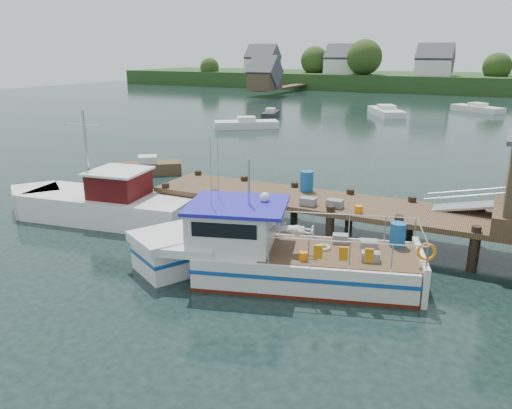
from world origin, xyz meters
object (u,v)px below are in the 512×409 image
at_px(dock, 467,196).
at_px(moored_rowboat, 148,168).
at_px(moored_e, 271,114).
at_px(work_boat, 101,202).
at_px(lobster_boat, 269,254).
at_px(moored_far, 477,108).
at_px(moored_a, 246,124).
at_px(moored_d, 386,112).

height_order(dock, moored_rowboat, dock).
bearing_deg(moored_e, work_boat, -100.73).
bearing_deg(moored_rowboat, lobster_boat, -46.65).
distance_m(moored_far, moored_e, 25.98).
distance_m(moored_far, moored_a, 30.96).
bearing_deg(moored_rowboat, work_boat, -74.65).
bearing_deg(lobster_boat, moored_e, 98.00).
xyz_separation_m(dock, moored_d, (-11.43, 39.78, -1.79)).
height_order(moored_d, moored_e, moored_d).
bearing_deg(moored_a, moored_d, 43.32).
xyz_separation_m(moored_rowboat, moored_a, (-3.31, 19.08, -0.01)).
bearing_deg(lobster_boat, moored_far, 69.95).
bearing_deg(work_boat, moored_e, 94.19).
bearing_deg(dock, moored_a, 131.52).
bearing_deg(moored_d, lobster_boat, -81.34).
distance_m(work_boat, moored_a, 27.47).
xyz_separation_m(moored_a, moored_d, (9.78, 15.82, 0.04)).
height_order(moored_a, moored_e, moored_a).
height_order(lobster_boat, work_boat, work_boat).
bearing_deg(moored_d, moored_rowboat, -99.55).
xyz_separation_m(moored_d, moored_e, (-10.91, -7.85, -0.04)).
height_order(moored_a, moored_d, moored_d).
bearing_deg(lobster_boat, work_boat, 150.03).
relative_size(moored_rowboat, moored_far, 0.60).
bearing_deg(work_boat, moored_far, 68.04).
distance_m(dock, work_boat, 14.82).
distance_m(lobster_boat, moored_rowboat, 15.83).
bearing_deg(dock, moored_far, 92.75).
distance_m(work_boat, moored_far, 52.60).
bearing_deg(moored_rowboat, moored_e, 90.44).
height_order(lobster_boat, moored_e, lobster_boat).
xyz_separation_m(dock, moored_e, (-22.34, 31.93, -1.84)).
distance_m(work_boat, moored_rowboat, 8.29).
distance_m(lobster_boat, moored_d, 45.01).
distance_m(work_boat, moored_d, 42.57).
relative_size(moored_rowboat, moored_a, 0.63).
bearing_deg(lobster_boat, dock, 25.03).
xyz_separation_m(moored_rowboat, moored_e, (-4.44, 27.06, -0.01)).
relative_size(moored_a, moored_d, 0.83).
bearing_deg(work_boat, dock, 1.90).
distance_m(dock, lobster_boat, 7.36).
distance_m(dock, moored_e, 39.02).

